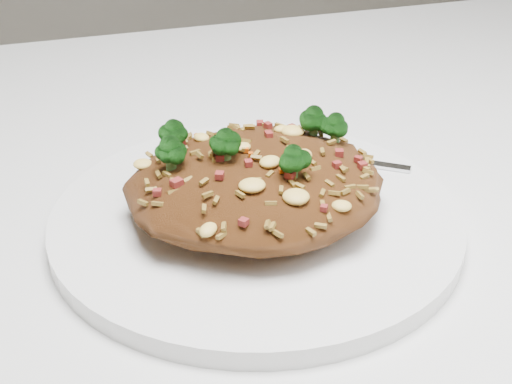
% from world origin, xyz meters
% --- Properties ---
extents(dining_table, '(1.20, 0.80, 0.75)m').
position_xyz_m(dining_table, '(0.00, 0.00, 0.66)').
color(dining_table, silver).
rests_on(dining_table, ground).
extents(plate, '(0.29, 0.29, 0.01)m').
position_xyz_m(plate, '(-0.09, -0.08, 0.76)').
color(plate, white).
rests_on(plate, dining_table).
extents(fried_rice, '(0.18, 0.16, 0.07)m').
position_xyz_m(fried_rice, '(-0.09, -0.08, 0.79)').
color(fried_rice, brown).
rests_on(fried_rice, plate).
extents(fork, '(0.14, 0.11, 0.00)m').
position_xyz_m(fork, '(-0.01, -0.02, 0.77)').
color(fork, silver).
rests_on(fork, plate).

